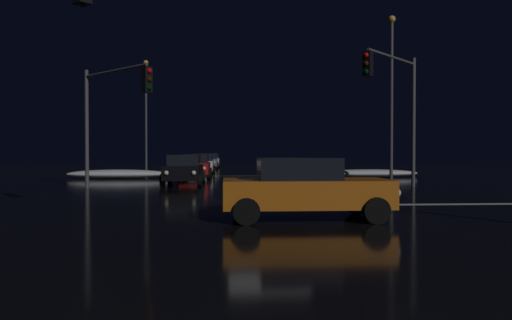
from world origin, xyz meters
TOP-DOWN VIEW (x-y plane):
  - ground at (0.00, 0.00)m, footprint 120.00×120.00m
  - stop_line_north at (0.00, 7.51)m, footprint 0.35×12.80m
  - centre_line_ns at (0.00, 19.11)m, footprint 22.00×0.15m
  - crosswalk_bar_east at (7.61, 0.00)m, footprint 12.80×0.40m
  - snow_bank_left_curb at (-8.31, 16.27)m, footprint 6.56×1.50m
  - snow_bank_right_curb at (8.31, 16.89)m, footprint 6.93×1.50m
  - sedan_black at (-3.52, 9.94)m, footprint 2.02×4.33m
  - sedan_red at (-3.32, 16.26)m, footprint 2.02×4.33m
  - sedan_white at (-3.24, 22.79)m, footprint 2.02×4.33m
  - sedan_blue at (-3.48, 28.17)m, footprint 2.02×4.33m
  - sedan_gray at (-3.12, 33.44)m, footprint 2.02×4.33m
  - sedan_silver at (-3.01, 39.08)m, footprint 2.02×4.33m
  - sedan_orange_crossing at (0.66, -3.20)m, footprint 4.33×2.02m
  - traffic_signal_nw at (-6.38, 6.38)m, footprint 3.68×3.68m
  - traffic_signal_ne at (6.51, 6.51)m, footprint 3.60×3.60m
  - streetlamp_right_near at (8.61, 13.11)m, footprint 0.44×0.44m
  - streetlamp_left_far at (-8.61, 29.11)m, footprint 0.44×0.44m

SIDE VIEW (x-z plane):
  - ground at x=0.00m, z-range -0.10..0.00m
  - stop_line_north at x=0.00m, z-range 0.00..0.01m
  - centre_line_ns at x=0.00m, z-range 0.00..0.01m
  - crosswalk_bar_east at x=7.61m, z-range 0.00..0.01m
  - snow_bank_right_curb at x=8.31m, z-range 0.00..0.53m
  - snow_bank_left_curb at x=-8.31m, z-range 0.00..0.58m
  - sedan_black at x=-3.52m, z-range 0.02..1.59m
  - sedan_red at x=-3.32m, z-range 0.02..1.59m
  - sedan_white at x=-3.24m, z-range 0.02..1.59m
  - sedan_blue at x=-3.48m, z-range 0.02..1.59m
  - sedan_gray at x=-3.12m, z-range 0.02..1.59m
  - sedan_silver at x=-3.01m, z-range 0.02..1.59m
  - sedan_orange_crossing at x=0.66m, z-range 0.02..1.59m
  - traffic_signal_nw at x=-6.38m, z-range 1.11..6.70m
  - traffic_signal_ne at x=6.51m, z-range 1.23..7.57m
  - streetlamp_right_near at x=8.61m, z-range 0.70..10.61m
  - streetlamp_left_far at x=-8.61m, z-range 0.71..10.78m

